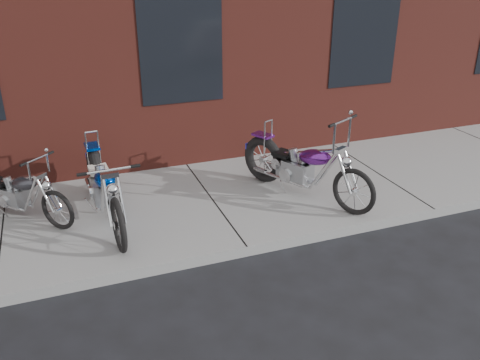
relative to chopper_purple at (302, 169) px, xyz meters
name	(u,v)px	position (x,y,z in m)	size (l,w,h in m)	color
ground	(247,257)	(-1.36, -1.15, -0.59)	(120.00, 120.00, 0.00)	black
sidewalk	(212,203)	(-1.36, 0.35, -0.52)	(22.00, 3.00, 0.15)	gray
chopper_purple	(302,169)	(0.00, 0.00, 0.00)	(1.19, 2.25, 1.38)	black
chopper_blue	(105,190)	(-2.95, 0.29, 0.01)	(0.61, 2.50, 1.08)	black
chopper_third	(18,194)	(-4.11, 0.76, -0.08)	(1.42, 1.55, 1.02)	black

